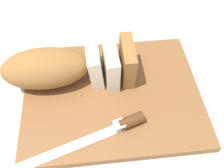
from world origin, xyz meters
The scene contains 7 objects.
ground_plane centered at (0.00, 0.00, 0.00)m, with size 3.00×3.00×0.00m, color beige.
cutting_board centered at (0.00, 0.00, 0.01)m, with size 0.38×0.30×0.02m, color brown.
bread_loaf centered at (-0.10, 0.04, 0.06)m, with size 0.29×0.11×0.09m.
bread_knife centered at (0.00, -0.09, 0.03)m, with size 0.25×0.11×0.02m.
crumb_near_knife centered at (-0.07, -0.01, 0.02)m, with size 0.00×0.00×0.00m, color tan.
crumb_near_loaf centered at (0.02, -0.07, 0.02)m, with size 0.01×0.01×0.01m, color tan.
crumb_stray_left centered at (-0.01, 0.08, 0.02)m, with size 0.00×0.00×0.00m, color tan.
Camera 1 is at (-0.02, -0.29, 0.46)m, focal length 38.39 mm.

